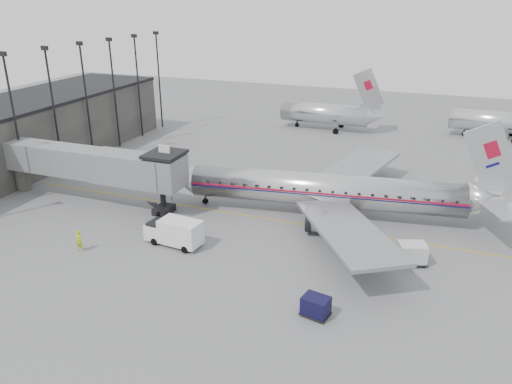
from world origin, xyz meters
The scene contains 12 objects.
ground centered at (0.00, 0.00, 0.00)m, with size 160.00×160.00×0.00m, color slate.
terminal centered at (-34.00, 10.00, 4.00)m, with size 12.00×46.00×8.00m, color #383633.
apron_line centered at (3.00, 6.00, 0.01)m, with size 0.15×60.00×0.01m, color gold.
jet_bridge centered at (-16.66, 3.67, 4.18)m, with size 21.00×6.20×7.10m.
floodlight_masts centered at (-27.50, 13.00, 8.36)m, with size 0.90×42.25×15.25m.
distant_aircraft_near centered at (-1.79, 42.00, 2.73)m, with size 16.39×3.20×10.26m.
distant_aircraft_mid centered at (24.21, 46.00, 2.73)m, with size 16.39×3.20×10.26m.
airliner centered at (6.66, 9.09, 2.67)m, with size 33.50×30.84×10.63m.
service_van centered at (-4.89, -1.99, 1.28)m, with size 5.37×2.50×2.44m.
baggage_cart_navy centered at (9.50, -7.85, 0.79)m, with size 2.16×1.81×1.49m.
baggage_cart_white centered at (15.12, 2.00, 0.96)m, with size 2.73×2.40×1.80m.
ramp_worker centered at (-12.00, -6.00, 0.97)m, with size 0.71×0.47×1.95m, color #B8D419.
Camera 1 is at (15.92, -36.44, 20.99)m, focal length 35.00 mm.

